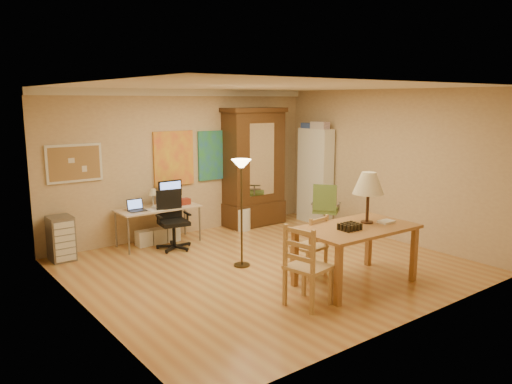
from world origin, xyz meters
TOP-DOWN VIEW (x-y plane):
  - floor at (0.00, 0.00)m, footprint 5.50×5.50m
  - crown_molding at (0.00, 2.46)m, footprint 5.50×0.08m
  - corkboard at (-2.05, 2.47)m, footprint 0.90×0.04m
  - art_panel_left at (-0.25, 2.47)m, footprint 0.80×0.04m
  - art_panel_right at (0.65, 2.47)m, footprint 0.75×0.04m
  - dining_table at (0.61, -1.26)m, footprint 1.65×1.02m
  - ladder_chair_back at (0.23, -0.68)m, footprint 0.47×0.45m
  - ladder_chair_left at (-0.55, -1.44)m, footprint 0.54×0.55m
  - torchiere_lamp at (-0.30, 0.26)m, footprint 0.30×0.30m
  - computer_desk at (-0.74, 2.15)m, footprint 1.44×0.63m
  - office_chair_black at (-0.70, 1.72)m, footprint 0.61×0.61m
  - office_chair_green at (2.04, 0.81)m, footprint 0.62×0.62m
  - drawer_cart at (-2.41, 2.23)m, footprint 0.35×0.43m
  - armoire at (1.41, 2.24)m, footprint 1.28×0.61m
  - bookshelf at (2.55, 1.64)m, footprint 0.29×0.78m
  - wastebin at (0.96, 2.03)m, footprint 0.34×0.34m

SIDE VIEW (x-z plane):
  - floor at x=0.00m, z-range 0.00..0.00m
  - wastebin at x=0.96m, z-range 0.00..0.43m
  - office_chair_green at x=2.04m, z-range -0.23..0.75m
  - office_chair_black at x=-0.70m, z-range -0.23..0.76m
  - drawer_cart at x=-2.41m, z-range 0.00..0.71m
  - computer_desk at x=-0.74m, z-range -0.15..0.94m
  - ladder_chair_back at x=0.23m, z-range -0.03..0.87m
  - ladder_chair_left at x=-0.55m, z-range -0.03..1.00m
  - bookshelf at x=2.55m, z-range 0.00..1.93m
  - dining_table at x=0.61m, z-range 0.20..1.73m
  - armoire at x=1.41m, z-range -0.15..2.21m
  - torchiere_lamp at x=-0.30m, z-range 0.50..2.14m
  - art_panel_left at x=-0.25m, z-range 0.95..1.95m
  - art_panel_right at x=0.65m, z-range 0.98..1.92m
  - corkboard at x=-2.05m, z-range 1.19..1.81m
  - crown_molding at x=0.00m, z-range 2.58..2.70m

